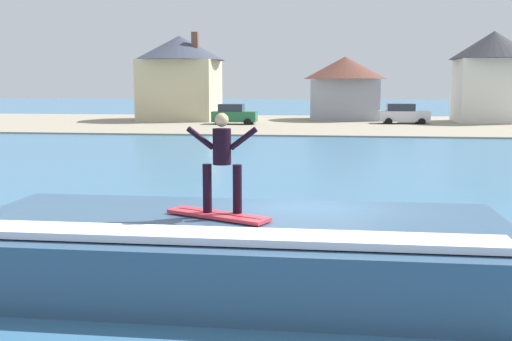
# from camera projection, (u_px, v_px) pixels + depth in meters

# --- Properties ---
(ground_plane) EXTENTS (260.00, 260.00, 0.00)m
(ground_plane) POSITION_uv_depth(u_px,v_px,m) (306.00, 262.00, 11.98)
(ground_plane) COLOR teal
(wave_crest) EXTENTS (9.78, 4.30, 1.25)m
(wave_crest) POSITION_uv_depth(u_px,v_px,m) (235.00, 250.00, 10.73)
(wave_crest) COLOR #335270
(wave_crest) RESTS_ON ground_plane
(surfboard) EXTENTS (1.95, 1.23, 0.06)m
(surfboard) POSITION_uv_depth(u_px,v_px,m) (218.00, 215.00, 10.40)
(surfboard) COLOR #D8333F
(surfboard) RESTS_ON wave_crest
(surfer) EXTENTS (1.25, 0.32, 1.75)m
(surfer) POSITION_uv_depth(u_px,v_px,m) (222.00, 157.00, 10.31)
(surfer) COLOR black
(surfer) RESTS_ON surfboard
(shoreline_bank) EXTENTS (120.00, 25.53, 0.11)m
(shoreline_bank) POSITION_uv_depth(u_px,v_px,m) (325.00, 124.00, 52.82)
(shoreline_bank) COLOR gray
(shoreline_bank) RESTS_ON ground_plane
(car_near_shore) EXTENTS (3.84, 2.03, 1.86)m
(car_near_shore) POSITION_uv_depth(u_px,v_px,m) (234.00, 114.00, 51.54)
(car_near_shore) COLOR #23663D
(car_near_shore) RESTS_ON ground_plane
(car_far_shore) EXTENTS (4.32, 2.13, 1.86)m
(car_far_shore) POSITION_uv_depth(u_px,v_px,m) (403.00, 114.00, 52.29)
(car_far_shore) COLOR silver
(car_far_shore) RESTS_ON ground_plane
(house_with_chimney) EXTENTS (8.72, 8.72, 8.38)m
(house_with_chimney) POSITION_uv_depth(u_px,v_px,m) (180.00, 74.00, 57.23)
(house_with_chimney) COLOR beige
(house_with_chimney) RESTS_ON ground_plane
(house_gabled_white) EXTENTS (7.75, 7.75, 8.30)m
(house_gabled_white) POSITION_uv_depth(u_px,v_px,m) (493.00, 71.00, 53.99)
(house_gabled_white) COLOR silver
(house_gabled_white) RESTS_ON ground_plane
(house_small_cottage) EXTENTS (8.01, 8.01, 6.20)m
(house_small_cottage) POSITION_uv_depth(u_px,v_px,m) (345.00, 84.00, 57.73)
(house_small_cottage) COLOR #9EA3AD
(house_small_cottage) RESTS_ON ground_plane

